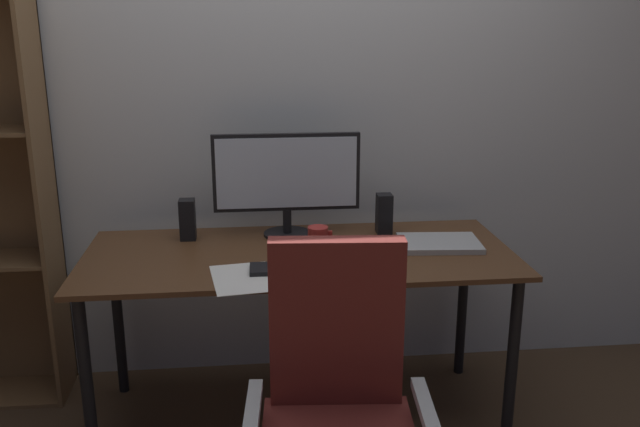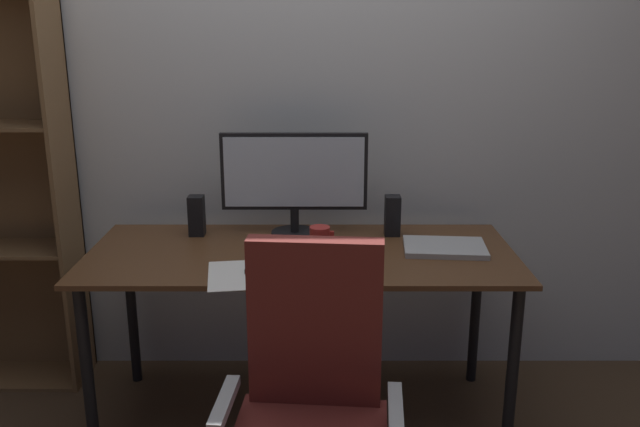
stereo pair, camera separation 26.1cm
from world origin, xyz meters
name	(u,v)px [view 2 (the right image)]	position (x,y,z in m)	size (l,w,h in m)	color
ground_plane	(301,416)	(0.00, 0.00, 0.00)	(12.00, 12.00, 0.00)	#4C3826
back_wall	(301,94)	(0.00, 0.53, 1.30)	(6.40, 0.10, 2.60)	silver
desk	(299,270)	(0.00, 0.00, 0.66)	(1.68, 0.72, 0.74)	#56351E
monitor	(292,177)	(-0.03, 0.22, 0.99)	(0.61, 0.20, 0.43)	black
keyboard	(284,267)	(-0.05, -0.20, 0.75)	(0.29, 0.11, 0.02)	black
mouse	(351,263)	(0.20, -0.18, 0.76)	(0.06, 0.10, 0.03)	black
coffee_mug	(318,239)	(0.07, -0.01, 0.79)	(0.10, 0.08, 0.10)	#B72D28
laptop	(442,247)	(0.57, 0.01, 0.75)	(0.32, 0.23, 0.02)	#B7BABC
speaker_left	(194,216)	(-0.45, 0.21, 0.82)	(0.06, 0.07, 0.17)	black
speaker_right	(390,216)	(0.38, 0.21, 0.82)	(0.06, 0.07, 0.17)	black
paper_sheet	(236,275)	(-0.22, -0.26, 0.74)	(0.21, 0.30, 0.00)	white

